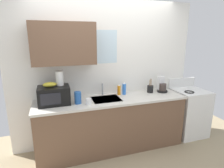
# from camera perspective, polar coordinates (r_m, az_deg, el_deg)

# --- Properties ---
(kitchen_wall_assembly) EXTENTS (3.25, 0.42, 2.50)m
(kitchen_wall_assembly) POSITION_cam_1_polar(r_m,az_deg,el_deg) (3.21, -3.97, 4.63)
(kitchen_wall_assembly) COLOR white
(kitchen_wall_assembly) RESTS_ON ground
(counter_unit) EXTENTS (2.48, 0.63, 0.90)m
(counter_unit) POSITION_cam_1_polar(r_m,az_deg,el_deg) (3.23, -0.03, -11.98)
(counter_unit) COLOR brown
(counter_unit) RESTS_ON ground
(sink_faucet) EXTENTS (0.03, 0.03, 0.21)m
(sink_faucet) POSITION_cam_1_polar(r_m,az_deg,el_deg) (3.23, -2.92, -1.64)
(sink_faucet) COLOR #B2B5BA
(sink_faucet) RESTS_ON counter_unit
(stove_range) EXTENTS (0.60, 0.60, 1.08)m
(stove_range) POSITION_cam_1_polar(r_m,az_deg,el_deg) (3.98, 22.42, -7.92)
(stove_range) COLOR white
(stove_range) RESTS_ON ground
(microwave) EXTENTS (0.46, 0.35, 0.27)m
(microwave) POSITION_cam_1_polar(r_m,az_deg,el_deg) (2.93, -17.39, -3.32)
(microwave) COLOR black
(microwave) RESTS_ON counter_unit
(banana_bunch) EXTENTS (0.20, 0.11, 0.07)m
(banana_bunch) POSITION_cam_1_polar(r_m,az_deg,el_deg) (2.89, -18.62, -0.16)
(banana_bunch) COLOR gold
(banana_bunch) RESTS_ON microwave
(paper_towel_roll) EXTENTS (0.11, 0.11, 0.22)m
(paper_towel_roll) POSITION_cam_1_polar(r_m,az_deg,el_deg) (2.92, -15.80, 1.72)
(paper_towel_roll) COLOR white
(paper_towel_roll) RESTS_ON microwave
(coffee_maker) EXTENTS (0.19, 0.21, 0.28)m
(coffee_maker) POSITION_cam_1_polar(r_m,az_deg,el_deg) (3.55, 15.01, -0.62)
(coffee_maker) COLOR black
(coffee_maker) RESTS_ON counter_unit
(dish_soap_bottle_orange) EXTENTS (0.06, 0.06, 0.20)m
(dish_soap_bottle_orange) POSITION_cam_1_polar(r_m,az_deg,el_deg) (3.25, 2.16, -1.71)
(dish_soap_bottle_orange) COLOR orange
(dish_soap_bottle_orange) RESTS_ON counter_unit
(dish_soap_bottle_blue) EXTENTS (0.07, 0.07, 0.23)m
(dish_soap_bottle_blue) POSITION_cam_1_polar(r_m,az_deg,el_deg) (3.27, 3.76, -1.39)
(dish_soap_bottle_blue) COLOR blue
(dish_soap_bottle_blue) RESTS_ON counter_unit
(cereal_canister) EXTENTS (0.10, 0.10, 0.18)m
(cereal_canister) POSITION_cam_1_polar(r_m,az_deg,el_deg) (2.87, -10.47, -4.16)
(cereal_canister) COLOR #2659A5
(cereal_canister) RESTS_ON counter_unit
(mug_white) EXTENTS (0.08, 0.08, 0.09)m
(mug_white) POSITION_cam_1_polar(r_m,az_deg,el_deg) (2.82, -7.15, -5.30)
(mug_white) COLOR white
(mug_white) RESTS_ON counter_unit
(utensil_crock) EXTENTS (0.11, 0.11, 0.26)m
(utensil_crock) POSITION_cam_1_polar(r_m,az_deg,el_deg) (3.45, 11.66, -1.45)
(utensil_crock) COLOR black
(utensil_crock) RESTS_ON counter_unit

